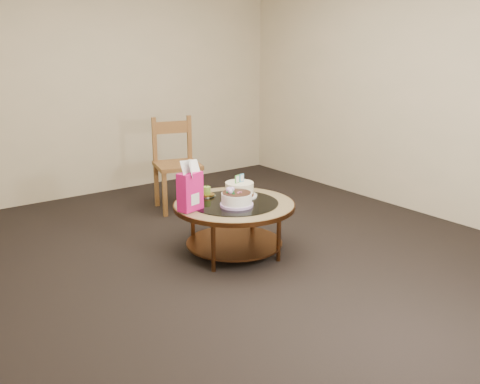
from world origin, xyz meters
TOP-DOWN VIEW (x-y plane):
  - ground at (0.00, 0.00)m, footprint 5.00×5.00m
  - room_walls at (0.00, 0.00)m, footprint 4.52×5.02m
  - coffee_table at (0.00, -0.00)m, footprint 1.02×1.02m
  - decorated_cake at (-0.04, -0.09)m, footprint 0.27×0.27m
  - cream_cake at (0.14, 0.12)m, footprint 0.31×0.31m
  - gift_bag at (-0.40, 0.05)m, footprint 0.22×0.18m
  - pillar_candle at (-0.09, 0.28)m, footprint 0.14×0.14m
  - dining_chair at (0.26, 1.41)m, footprint 0.55×0.55m

SIDE VIEW (x-z plane):
  - ground at x=0.00m, z-range 0.00..0.00m
  - coffee_table at x=0.00m, z-range 0.15..0.61m
  - pillar_candle at x=-0.09m, z-range 0.44..0.54m
  - dining_chair at x=0.26m, z-range 0.01..0.98m
  - decorated_cake at x=-0.04m, z-range 0.43..0.59m
  - cream_cake at x=0.14m, z-range 0.42..0.62m
  - gift_bag at x=-0.40m, z-range 0.46..0.85m
  - room_walls at x=0.00m, z-range 0.24..2.85m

